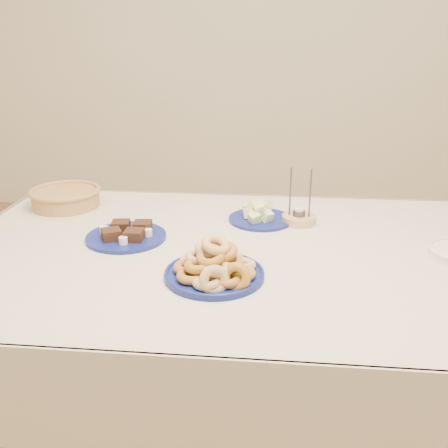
{
  "coord_description": "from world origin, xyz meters",
  "views": [
    {
      "loc": [
        0.13,
        -1.39,
        1.37
      ],
      "look_at": [
        0.0,
        -0.05,
        0.85
      ],
      "focal_mm": 40.0,
      "sensor_mm": 36.0,
      "label": 1
    }
  ],
  "objects_px": {
    "wicker_basket": "(66,197)",
    "candle_holder": "(299,218)",
    "dining_table": "(226,279)",
    "donut_platter": "(215,267)",
    "melon_plate": "(260,214)",
    "brownie_plate": "(127,235)"
  },
  "relations": [
    {
      "from": "wicker_basket",
      "to": "candle_holder",
      "type": "xyz_separation_m",
      "value": [
        0.87,
        -0.09,
        -0.02
      ]
    },
    {
      "from": "wicker_basket",
      "to": "dining_table",
      "type": "bearing_deg",
      "value": -27.8
    },
    {
      "from": "candle_holder",
      "to": "wicker_basket",
      "type": "bearing_deg",
      "value": 173.92
    },
    {
      "from": "dining_table",
      "to": "donut_platter",
      "type": "distance_m",
      "value": 0.24
    },
    {
      "from": "melon_plate",
      "to": "wicker_basket",
      "type": "height_order",
      "value": "melon_plate"
    },
    {
      "from": "donut_platter",
      "to": "wicker_basket",
      "type": "relative_size",
      "value": 1.08
    },
    {
      "from": "candle_holder",
      "to": "brownie_plate",
      "type": "bearing_deg",
      "value": -160.33
    },
    {
      "from": "dining_table",
      "to": "melon_plate",
      "type": "height_order",
      "value": "melon_plate"
    },
    {
      "from": "brownie_plate",
      "to": "wicker_basket",
      "type": "distance_m",
      "value": 0.43
    },
    {
      "from": "donut_platter",
      "to": "candle_holder",
      "type": "height_order",
      "value": "candle_holder"
    },
    {
      "from": "donut_platter",
      "to": "melon_plate",
      "type": "distance_m",
      "value": 0.46
    },
    {
      "from": "donut_platter",
      "to": "wicker_basket",
      "type": "distance_m",
      "value": 0.83
    },
    {
      "from": "wicker_basket",
      "to": "brownie_plate",
      "type": "bearing_deg",
      "value": -42.46
    },
    {
      "from": "melon_plate",
      "to": "wicker_basket",
      "type": "xyz_separation_m",
      "value": [
        -0.74,
        0.09,
        0.01
      ]
    },
    {
      "from": "brownie_plate",
      "to": "candle_holder",
      "type": "xyz_separation_m",
      "value": [
        0.56,
        0.2,
        0.0
      ]
    },
    {
      "from": "dining_table",
      "to": "candle_holder",
      "type": "xyz_separation_m",
      "value": [
        0.23,
        0.25,
        0.12
      ]
    },
    {
      "from": "melon_plate",
      "to": "candle_holder",
      "type": "bearing_deg",
      "value": -3.31
    },
    {
      "from": "brownie_plate",
      "to": "wicker_basket",
      "type": "height_order",
      "value": "wicker_basket"
    },
    {
      "from": "candle_holder",
      "to": "melon_plate",
      "type": "bearing_deg",
      "value": 176.69
    },
    {
      "from": "dining_table",
      "to": "donut_platter",
      "type": "bearing_deg",
      "value": -92.81
    },
    {
      "from": "brownie_plate",
      "to": "wicker_basket",
      "type": "xyz_separation_m",
      "value": [
        -0.32,
        0.29,
        0.02
      ]
    },
    {
      "from": "wicker_basket",
      "to": "candle_holder",
      "type": "distance_m",
      "value": 0.88
    }
  ]
}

